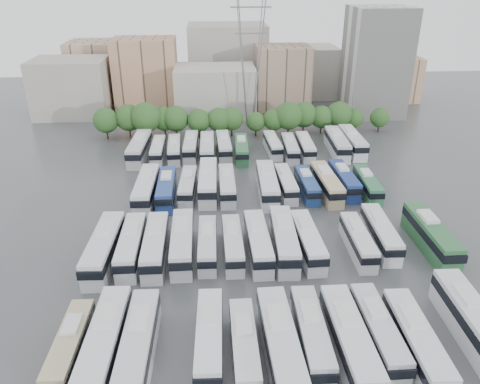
{
  "coord_description": "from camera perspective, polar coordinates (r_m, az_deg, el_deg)",
  "views": [
    {
      "loc": [
        -7.63,
        -58.05,
        34.18
      ],
      "look_at": [
        -3.28,
        6.72,
        3.0
      ],
      "focal_mm": 35.0,
      "sensor_mm": 36.0,
      "label": 1
    }
  ],
  "objects": [
    {
      "name": "ground",
      "position": [
        67.8,
        3.16,
        -4.66
      ],
      "size": [
        220.0,
        220.0,
        0.0
      ],
      "primitive_type": "plane",
      "color": "#424447",
      "rests_on": "ground"
    },
    {
      "name": "tree_line",
      "position": [
        104.61,
        -1.01,
        9.03
      ],
      "size": [
        66.22,
        7.65,
        8.23
      ],
      "color": "black",
      "rests_on": "ground"
    },
    {
      "name": "city_buildings",
      "position": [
        132.55,
        -3.81,
        14.16
      ],
      "size": [
        102.0,
        35.0,
        20.0
      ],
      "color": "#9E998E",
      "rests_on": "ground"
    },
    {
      "name": "apartment_tower",
      "position": [
        125.1,
        16.21,
        14.94
      ],
      "size": [
        14.0,
        14.0,
        26.0
      ],
      "primitive_type": "cube",
      "color": "silver",
      "rests_on": "ground"
    },
    {
      "name": "electricity_pylon",
      "position": [
        109.59,
        1.29,
        17.51
      ],
      "size": [
        9.0,
        6.91,
        33.83
      ],
      "color": "slate",
      "rests_on": "ground"
    },
    {
      "name": "bus_r0_s0",
      "position": [
        49.5,
        -19.98,
        -17.3
      ],
      "size": [
        2.63,
        10.96,
        3.42
      ],
      "rotation": [
        0.0,
        0.0,
        -0.02
      ],
      "color": "tan",
      "rests_on": "ground"
    },
    {
      "name": "bus_r0_s1",
      "position": [
        48.39,
        -16.11,
        -17.2
      ],
      "size": [
        3.33,
        13.42,
        4.18
      ],
      "rotation": [
        0.0,
        0.0,
        -0.03
      ],
      "color": "silver",
      "rests_on": "ground"
    },
    {
      "name": "bus_r0_s2",
      "position": [
        47.68,
        -12.24,
        -17.59
      ],
      "size": [
        3.08,
        12.79,
        3.99
      ],
      "rotation": [
        0.0,
        0.0,
        -0.02
      ],
      "color": "silver",
      "rests_on": "ground"
    },
    {
      "name": "bus_r0_s4",
      "position": [
        47.53,
        -3.76,
        -17.33
      ],
      "size": [
        2.94,
        11.88,
        3.7
      ],
      "rotation": [
        0.0,
        0.0,
        -0.03
      ],
      "color": "white",
      "rests_on": "ground"
    },
    {
      "name": "bus_r0_s5",
      "position": [
        46.78,
        0.53,
        -18.32
      ],
      "size": [
        2.43,
        11.05,
        3.47
      ],
      "rotation": [
        0.0,
        0.0,
        0.0
      ],
      "color": "silver",
      "rests_on": "ground"
    },
    {
      "name": "bus_r0_s6",
      "position": [
        46.64,
        4.95,
        -17.97
      ],
      "size": [
        3.29,
        13.51,
        4.21
      ],
      "rotation": [
        0.0,
        0.0,
        0.03
      ],
      "color": "silver",
      "rests_on": "ground"
    },
    {
      "name": "bus_r0_s7",
      "position": [
        48.29,
        8.7,
        -16.79
      ],
      "size": [
        2.84,
        11.91,
        3.72
      ],
      "rotation": [
        0.0,
        0.0,
        -0.02
      ],
      "color": "silver",
      "rests_on": "ground"
    },
    {
      "name": "bus_r0_s8",
      "position": [
        47.97,
        13.21,
        -17.24
      ],
      "size": [
        2.99,
        13.36,
        4.19
      ],
      "rotation": [
        0.0,
        0.0,
        0.01
      ],
      "color": "silver",
      "rests_on": "ground"
    },
    {
      "name": "bus_r0_s9",
      "position": [
        50.02,
        16.47,
        -15.95
      ],
      "size": [
        2.62,
        11.84,
        3.71
      ],
      "rotation": [
        0.0,
        0.0,
        0.0
      ],
      "color": "silver",
      "rests_on": "ground"
    },
    {
      "name": "bus_r0_s10",
      "position": [
        49.82,
        20.67,
        -16.71
      ],
      "size": [
        3.03,
        12.64,
        3.95
      ],
      "rotation": [
        0.0,
        0.0,
        -0.02
      ],
      "color": "silver",
      "rests_on": "ground"
    },
    {
      "name": "bus_r0_s12",
      "position": [
        54.01,
        26.45,
        -13.98
      ],
      "size": [
        3.39,
        13.77,
        4.29
      ],
      "rotation": [
        0.0,
        0.0,
        -0.03
      ],
      "color": "silver",
      "rests_on": "ground"
    },
    {
      "name": "bus_r1_s0",
      "position": [
        62.27,
        -16.23,
        -6.52
      ],
      "size": [
        3.46,
        13.64,
        4.25
      ],
      "rotation": [
        0.0,
        0.0,
        -0.04
      ],
      "color": "silver",
      "rests_on": "ground"
    },
    {
      "name": "bus_r1_s1",
      "position": [
        62.24,
        -13.11,
        -6.34
      ],
      "size": [
        2.72,
        12.35,
        3.87
      ],
      "rotation": [
        0.0,
        0.0,
        0.0
      ],
      "color": "silver",
      "rests_on": "ground"
    },
    {
      "name": "bus_r1_s2",
      "position": [
        61.59,
        -10.28,
        -6.38
      ],
      "size": [
        2.81,
        12.61,
        3.95
      ],
      "rotation": [
        0.0,
        0.0,
        0.01
      ],
      "color": "silver",
      "rests_on": "ground"
    },
    {
      "name": "bus_r1_s3",
      "position": [
        61.69,
        -7.06,
        -6.04
      ],
      "size": [
        2.93,
        12.81,
        4.01
      ],
      "rotation": [
        0.0,
        0.0,
        0.01
      ],
      "color": "silver",
      "rests_on": "ground"
    },
    {
      "name": "bus_r1_s4",
      "position": [
        61.43,
        -4.0,
        -6.35
      ],
      "size": [
        2.53,
        10.96,
        3.43
      ],
      "rotation": [
        0.0,
        0.0,
        -0.01
      ],
      "color": "silver",
      "rests_on": "ground"
    },
    {
      "name": "bus_r1_s5",
      "position": [
        61.31,
        -0.88,
        -6.31
      ],
      "size": [
        2.51,
        11.2,
        3.51
      ],
      "rotation": [
        0.0,
        0.0,
        0.01
      ],
      "color": "silver",
      "rests_on": "ground"
    },
    {
      "name": "bus_r1_s6",
      "position": [
        61.4,
        2.22,
        -6.08
      ],
      "size": [
        2.93,
        12.41,
        3.88
      ],
      "rotation": [
        0.0,
        0.0,
        0.02
      ],
      "color": "silver",
      "rests_on": "ground"
    },
    {
      "name": "bus_r1_s7",
      "position": [
        61.96,
        5.4,
        -5.74
      ],
      "size": [
        3.42,
        13.24,
        4.12
      ],
      "rotation": [
        0.0,
        0.0,
        -0.04
      ],
      "color": "silver",
      "rests_on": "ground"
    },
    {
      "name": "bus_r1_s8",
      "position": [
        62.39,
        8.23,
        -5.86
      ],
      "size": [
        2.96,
        12.07,
        3.77
      ],
      "rotation": [
        0.0,
        0.0,
        0.03
      ],
      "color": "white",
      "rests_on": "ground"
    },
    {
      "name": "bus_r1_s10",
      "position": [
        63.89,
        14.2,
        -5.76
      ],
      "size": [
        2.64,
        11.19,
        3.5
      ],
      "rotation": [
        0.0,
        0.0,
        -0.02
      ],
      "color": "silver",
      "rests_on": "ground"
    },
    {
      "name": "bus_r1_s11",
      "position": [
        66.3,
        16.76,
        -4.76
      ],
      "size": [
        3.1,
        11.99,
        3.73
      ],
      "rotation": [
        0.0,
        0.0,
        -0.04
      ],
      "color": "silver",
      "rests_on": "ground"
    },
    {
      "name": "bus_r1_s13",
      "position": [
        67.54,
        22.23,
        -4.86
      ],
      "size": [
        2.97,
        13.36,
        4.19
      ],
      "rotation": [
        0.0,
        0.0,
        -0.0
      ],
      "color": "#2A6336",
      "rests_on": "ground"
    },
    {
      "name": "bus_r2_s1",
      "position": [
        76.87,
        -11.34,
        0.42
      ],
      "size": [
        3.27,
        13.45,
        4.2
      ],
      "rotation": [
        0.0,
        0.0,
        -0.03
      ],
      "color": "silver",
      "rests_on": "ground"
    },
    {
      "name": "bus_r2_s2",
      "position": [
        76.73,
        -8.96,
        0.41
      ],
      "size": [
        2.69,
        12.09,
        3.79
      ],
      "rotation": [
        0.0,
        0.0,
        0.0
      ],
      "color": "navy",
      "rests_on": "ground"
    },
    {
      "name": "bus_r2_s3",
      "position": [
        77.67,
        -6.38,
        0.78
      ],
      "size": [
        2.98,
        11.24,
        3.49
      ],
      "rotation": [
        0.0,
        0.0,
        -0.05
      ],
      "color": "silver",
      "rests_on": "ground"
    },
    {
      "name": "bus_r2_s4",
      "position": [
        78.07,
        -3.92,
        1.32
      ],
      "size": [
        3.28,
        13.61,
        4.25
      ],
      "rotation": [
        0.0,
        0.0,
        -0.02
      ],
      "color": "silver",
      "rests_on": "ground"
    },
    {
      "name": "bus_r2_s5",
      "position": [
        77.33,
        -1.59,
        0.89
      ],
      "size": [
        2.58,
        11.7,
        3.67
      ],
      "rotation": [
        0.0,
        0.0,
        -0.0
      ],
      "color": "silver",
      "rests_on": "ground"
    },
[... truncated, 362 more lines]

